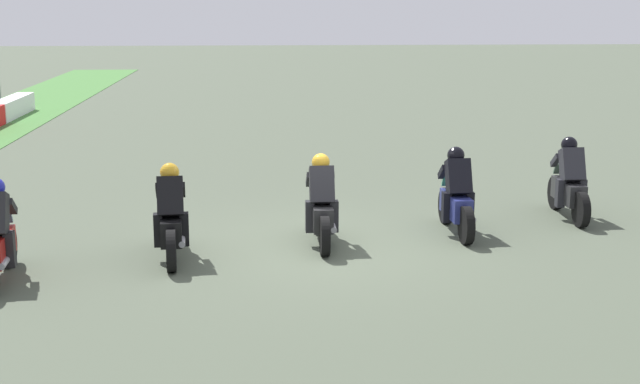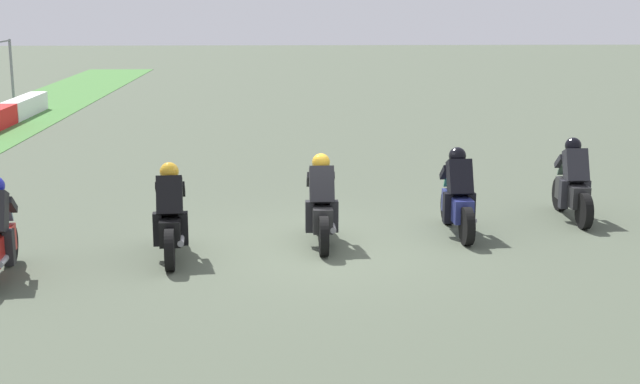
# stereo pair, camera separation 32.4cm
# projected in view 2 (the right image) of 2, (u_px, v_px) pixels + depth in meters

# --- Properties ---
(ground_plane) EXTENTS (120.00, 120.00, 0.00)m
(ground_plane) POSITION_uv_depth(u_px,v_px,m) (323.00, 246.00, 14.82)
(ground_plane) COLOR #4C5544
(rider_lane_a) EXTENTS (2.04, 0.54, 1.51)m
(rider_lane_a) POSITION_uv_depth(u_px,v_px,m) (573.00, 186.00, 16.49)
(rider_lane_a) COLOR black
(rider_lane_a) RESTS_ON ground_plane
(rider_lane_b) EXTENTS (2.04, 0.55, 1.51)m
(rider_lane_b) POSITION_uv_depth(u_px,v_px,m) (458.00, 199.00, 15.45)
(rider_lane_b) COLOR black
(rider_lane_b) RESTS_ON ground_plane
(rider_lane_c) EXTENTS (2.04, 0.54, 1.51)m
(rider_lane_c) POSITION_uv_depth(u_px,v_px,m) (322.00, 207.00, 14.85)
(rider_lane_c) COLOR black
(rider_lane_c) RESTS_ON ground_plane
(rider_lane_d) EXTENTS (2.04, 0.56, 1.51)m
(rider_lane_d) POSITION_uv_depth(u_px,v_px,m) (171.00, 219.00, 14.07)
(rider_lane_d) COLOR black
(rider_lane_d) RESTS_ON ground_plane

